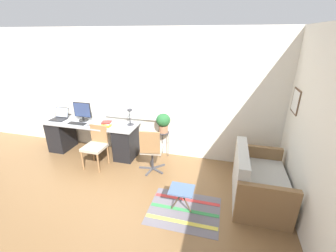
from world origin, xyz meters
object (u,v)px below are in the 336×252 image
(plant_stand, at_px, (163,135))
(couch_loveseat, at_px, (257,183))
(desk_lamp, at_px, (130,114))
(desk_chair_wooden, at_px, (96,145))
(folding_stool, at_px, (182,191))
(mouse, at_px, (89,125))
(potted_plant, at_px, (163,122))
(office_chair_swivel, at_px, (151,149))
(laptop, at_px, (60,117))
(monitor, at_px, (82,112))
(book_stack, at_px, (106,124))
(keyboard, at_px, (77,123))

(plant_stand, bearing_deg, couch_loveseat, -27.66)
(desk_lamp, distance_m, desk_chair_wooden, 0.94)
(desk_lamp, bearing_deg, folding_stool, -45.08)
(mouse, distance_m, desk_chair_wooden, 0.52)
(mouse, bearing_deg, potted_plant, 15.18)
(folding_stool, bearing_deg, desk_lamp, 134.92)
(desk_chair_wooden, relative_size, office_chair_swivel, 0.91)
(laptop, bearing_deg, desk_chair_wooden, -22.15)
(office_chair_swivel, distance_m, potted_plant, 0.73)
(desk_lamp, relative_size, office_chair_swivel, 0.40)
(potted_plant, bearing_deg, plant_stand, 0.00)
(monitor, height_order, mouse, monitor)
(book_stack, bearing_deg, couch_loveseat, -11.51)
(monitor, bearing_deg, plant_stand, 5.46)
(keyboard, bearing_deg, book_stack, 2.65)
(mouse, relative_size, potted_plant, 0.18)
(desk_lamp, xyz_separation_m, desk_chair_wooden, (-0.54, -0.57, -0.52))
(mouse, bearing_deg, desk_chair_wooden, -43.50)
(potted_plant, xyz_separation_m, folding_stool, (0.73, -1.58, -0.46))
(laptop, xyz_separation_m, folding_stool, (3.14, -1.35, -0.43))
(folding_stool, bearing_deg, laptop, 156.82)
(laptop, height_order, plant_stand, laptop)
(book_stack, bearing_deg, monitor, 164.34)
(keyboard, height_order, book_stack, book_stack)
(laptop, distance_m, folding_stool, 3.44)
(monitor, height_order, plant_stand, monitor)
(mouse, xyz_separation_m, office_chair_swivel, (1.49, -0.23, -0.27))
(potted_plant, bearing_deg, mouse, -164.82)
(desk_chair_wooden, bearing_deg, desk_lamp, 48.75)
(mouse, distance_m, folding_stool, 2.58)
(office_chair_swivel, height_order, folding_stool, office_chair_swivel)
(keyboard, relative_size, potted_plant, 0.96)
(monitor, xyz_separation_m, couch_loveseat, (3.70, -0.81, -0.65))
(monitor, height_order, office_chair_swivel, monitor)
(folding_stool, bearing_deg, keyboard, 155.38)
(laptop, distance_m, office_chair_swivel, 2.41)
(book_stack, xyz_separation_m, potted_plant, (1.14, 0.37, 0.03))
(book_stack, relative_size, couch_loveseat, 0.17)
(office_chair_swivel, bearing_deg, potted_plant, -103.22)
(laptop, distance_m, couch_loveseat, 4.37)
(laptop, relative_size, couch_loveseat, 0.26)
(mouse, height_order, desk_lamp, desk_lamp)
(couch_loveseat, xyz_separation_m, potted_plant, (-1.87, 0.98, 0.53))
(office_chair_swivel, bearing_deg, monitor, -23.22)
(monitor, bearing_deg, potted_plant, 5.46)
(potted_plant, height_order, folding_stool, potted_plant)
(desk_chair_wooden, relative_size, potted_plant, 2.01)
(desk_lamp, distance_m, book_stack, 0.53)
(office_chair_swivel, height_order, plant_stand, office_chair_swivel)
(laptop, bearing_deg, plant_stand, 5.53)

